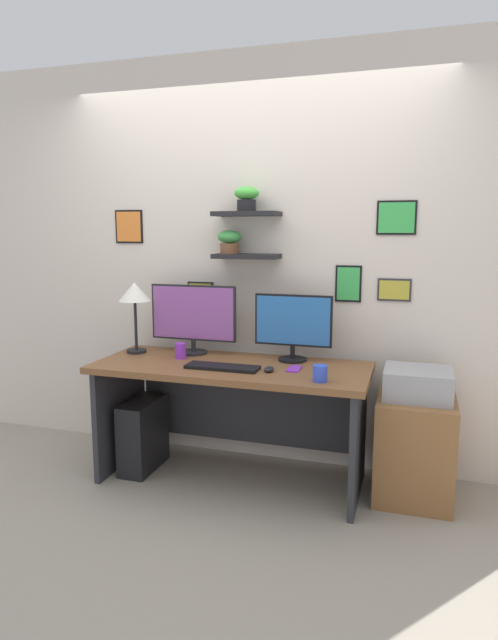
% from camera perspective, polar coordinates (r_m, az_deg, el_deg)
% --- Properties ---
extents(ground_plane, '(8.00, 8.00, 0.00)m').
position_cam_1_polar(ground_plane, '(3.60, -1.83, -16.32)').
color(ground_plane, gray).
extents(back_wall_assembly, '(4.40, 0.24, 2.70)m').
position_cam_1_polar(back_wall_assembly, '(3.67, 0.31, 6.16)').
color(back_wall_assembly, beige).
rests_on(back_wall_assembly, ground).
extents(desk, '(1.68, 0.68, 0.75)m').
position_cam_1_polar(desk, '(3.45, -1.57, -7.81)').
color(desk, brown).
rests_on(desk, ground).
extents(monitor_left, '(0.59, 0.18, 0.46)m').
position_cam_1_polar(monitor_left, '(3.61, -5.85, 0.39)').
color(monitor_left, black).
rests_on(monitor_left, desk).
extents(monitor_right, '(0.49, 0.18, 0.42)m').
position_cam_1_polar(monitor_right, '(3.41, 4.64, -0.52)').
color(monitor_right, black).
rests_on(monitor_right, desk).
extents(keyboard, '(0.44, 0.14, 0.02)m').
position_cam_1_polar(keyboard, '(3.25, -2.80, -4.94)').
color(keyboard, black).
rests_on(keyboard, desk).
extents(computer_mouse, '(0.06, 0.09, 0.03)m').
position_cam_1_polar(computer_mouse, '(3.18, 2.11, -5.16)').
color(computer_mouse, black).
rests_on(computer_mouse, desk).
extents(desk_lamp, '(0.21, 0.21, 0.47)m').
position_cam_1_polar(desk_lamp, '(3.68, -11.87, 2.49)').
color(desk_lamp, black).
rests_on(desk_lamp, desk).
extents(cell_phone, '(0.07, 0.14, 0.01)m').
position_cam_1_polar(cell_phone, '(3.23, 4.74, -5.12)').
color(cell_phone, purple).
rests_on(cell_phone, desk).
extents(coffee_mug, '(0.08, 0.08, 0.09)m').
position_cam_1_polar(coffee_mug, '(2.99, 7.44, -5.56)').
color(coffee_mug, blue).
rests_on(coffee_mug, desk).
extents(pen_cup, '(0.07, 0.07, 0.10)m').
position_cam_1_polar(pen_cup, '(3.51, -7.17, -3.22)').
color(pen_cup, purple).
rests_on(pen_cup, desk).
extents(drawer_cabinet, '(0.44, 0.50, 0.60)m').
position_cam_1_polar(drawer_cabinet, '(3.43, 16.92, -12.61)').
color(drawer_cabinet, brown).
rests_on(drawer_cabinet, ground).
extents(printer, '(0.38, 0.34, 0.17)m').
position_cam_1_polar(printer, '(3.31, 17.25, -6.37)').
color(printer, '#9E9EA3').
rests_on(printer, drawer_cabinet).
extents(computer_tower_left, '(0.18, 0.40, 0.46)m').
position_cam_1_polar(computer_tower_left, '(3.73, -11.01, -11.69)').
color(computer_tower_left, black).
rests_on(computer_tower_left, ground).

